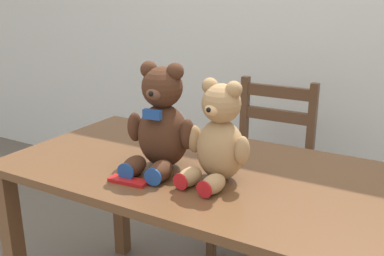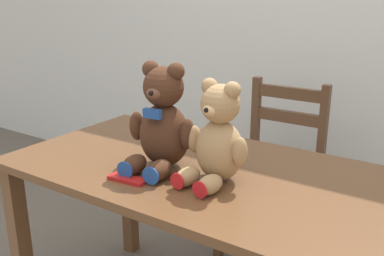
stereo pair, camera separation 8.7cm
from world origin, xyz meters
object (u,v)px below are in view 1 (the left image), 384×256
(teddy_bear_right, at_px, (219,138))
(chocolate_bar, at_px, (128,181))
(teddy_bear_left, at_px, (161,124))
(wooden_chair_behind, at_px, (265,167))

(teddy_bear_right, relative_size, chocolate_bar, 2.50)
(teddy_bear_left, bearing_deg, chocolate_bar, 77.08)
(wooden_chair_behind, bearing_deg, teddy_bear_left, 83.44)
(teddy_bear_left, distance_m, chocolate_bar, 0.22)
(teddy_bear_left, distance_m, teddy_bear_right, 0.22)
(wooden_chair_behind, xyz_separation_m, teddy_bear_right, (0.12, -0.81, 0.42))
(wooden_chair_behind, xyz_separation_m, chocolate_bar, (-0.11, -0.98, 0.28))
(wooden_chair_behind, relative_size, teddy_bear_left, 2.43)
(chocolate_bar, bearing_deg, wooden_chair_behind, 83.35)
(teddy_bear_left, bearing_deg, wooden_chair_behind, -102.37)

